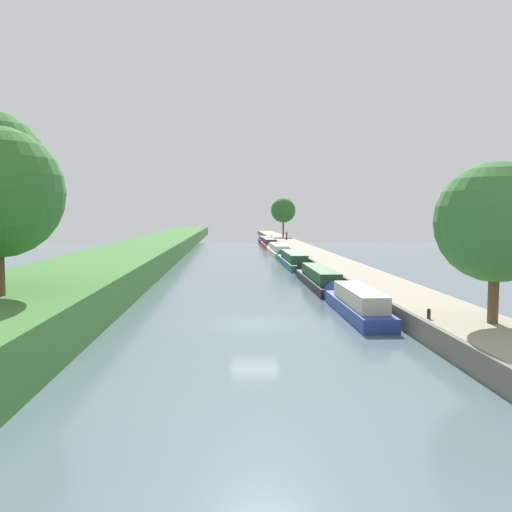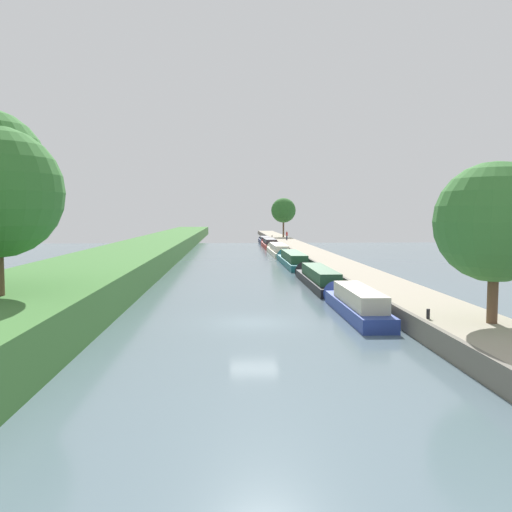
# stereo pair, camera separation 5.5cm
# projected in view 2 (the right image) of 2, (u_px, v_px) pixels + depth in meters

# --- Properties ---
(ground_plane) EXTENTS (160.00, 160.00, 0.00)m
(ground_plane) POSITION_uv_depth(u_px,v_px,m) (254.00, 323.00, 28.04)
(ground_plane) COLOR slate
(left_grassy_bank) EXTENTS (8.45, 260.00, 2.17)m
(left_grassy_bank) POSITION_uv_depth(u_px,v_px,m) (28.00, 304.00, 27.37)
(left_grassy_bank) COLOR #3D7033
(left_grassy_bank) RESTS_ON ground_plane
(right_towpath) EXTENTS (4.11, 260.00, 0.97)m
(right_towpath) POSITION_uv_depth(u_px,v_px,m) (430.00, 312.00, 28.49)
(right_towpath) COLOR #9E937F
(right_towpath) RESTS_ON ground_plane
(stone_quay) EXTENTS (0.25, 260.00, 1.02)m
(stone_quay) POSITION_uv_depth(u_px,v_px,m) (391.00, 312.00, 28.37)
(stone_quay) COLOR #6B665B
(stone_quay) RESTS_ON ground_plane
(narrowboat_blue) EXTENTS (1.81, 10.91, 2.13)m
(narrowboat_blue) POSITION_uv_depth(u_px,v_px,m) (355.00, 303.00, 30.40)
(narrowboat_blue) COLOR #283D93
(narrowboat_blue) RESTS_ON ground_plane
(narrowboat_black) EXTENTS (1.96, 14.56, 2.14)m
(narrowboat_black) POSITION_uv_depth(u_px,v_px,m) (317.00, 277.00, 43.12)
(narrowboat_black) COLOR black
(narrowboat_black) RESTS_ON ground_plane
(narrowboat_teal) EXTENTS (2.14, 16.47, 2.23)m
(narrowboat_teal) POSITION_uv_depth(u_px,v_px,m) (292.00, 259.00, 60.41)
(narrowboat_teal) COLOR #195B60
(narrowboat_teal) RESTS_ON ground_plane
(narrowboat_cream) EXTENTS (2.20, 16.84, 2.25)m
(narrowboat_cream) POSITION_uv_depth(u_px,v_px,m) (278.00, 250.00, 77.42)
(narrowboat_cream) COLOR beige
(narrowboat_cream) RESTS_ON ground_plane
(narrowboat_red) EXTENTS (2.20, 13.84, 2.26)m
(narrowboat_red) POSITION_uv_depth(u_px,v_px,m) (269.00, 244.00, 93.44)
(narrowboat_red) COLOR maroon
(narrowboat_red) RESTS_ON ground_plane
(narrowboat_navy) EXTENTS (1.98, 11.87, 1.94)m
(narrowboat_navy) POSITION_uv_depth(u_px,v_px,m) (264.00, 240.00, 106.75)
(narrowboat_navy) COLOR #141E42
(narrowboat_navy) RESTS_ON ground_plane
(tree_rightbank_near) EXTENTS (5.22, 5.22, 7.03)m
(tree_rightbank_near) POSITION_uv_depth(u_px,v_px,m) (495.00, 222.00, 22.85)
(tree_rightbank_near) COLOR brown
(tree_rightbank_near) RESTS_ON right_towpath
(tree_rightbank_midnear) EXTENTS (5.29, 5.29, 8.34)m
(tree_rightbank_midnear) POSITION_uv_depth(u_px,v_px,m) (283.00, 210.00, 113.80)
(tree_rightbank_midnear) COLOR brown
(tree_rightbank_midnear) RESTS_ON right_towpath
(person_walking) EXTENTS (0.34, 0.34, 1.66)m
(person_walking) POSITION_uv_depth(u_px,v_px,m) (287.00, 235.00, 100.16)
(person_walking) COLOR #282D42
(person_walking) RESTS_ON right_towpath
(mooring_bollard_near) EXTENTS (0.16, 0.16, 0.45)m
(mooring_bollard_near) POSITION_uv_depth(u_px,v_px,m) (428.00, 314.00, 24.14)
(mooring_bollard_near) COLOR black
(mooring_bollard_near) RESTS_ON right_towpath
(mooring_bollard_far) EXTENTS (0.16, 0.16, 0.45)m
(mooring_bollard_far) POSITION_uv_depth(u_px,v_px,m) (272.00, 236.00, 111.91)
(mooring_bollard_far) COLOR black
(mooring_bollard_far) RESTS_ON right_towpath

